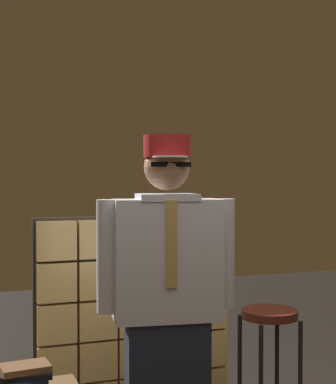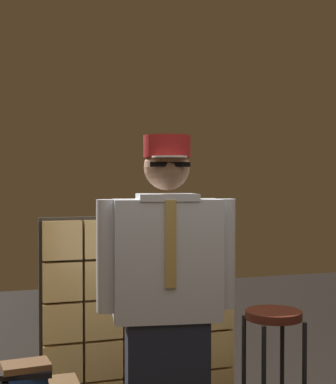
# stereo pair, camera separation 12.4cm
# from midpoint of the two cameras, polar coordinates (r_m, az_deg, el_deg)

# --- Properties ---
(glass_block_wall) EXTENTS (1.38, 0.10, 1.38)m
(glass_block_wall) POSITION_cam_midpoint_polar(r_m,az_deg,el_deg) (4.01, -1.73, -12.26)
(glass_block_wall) COLOR #F2C672
(glass_block_wall) RESTS_ON ground
(standing_person) EXTENTS (0.74, 0.35, 1.83)m
(standing_person) POSITION_cam_midpoint_polar(r_m,az_deg,el_deg) (3.02, 1.09, -11.19)
(standing_person) COLOR #1E2333
(standing_person) RESTS_ON ground
(bar_stool) EXTENTS (0.34, 0.34, 0.82)m
(bar_stool) POSITION_cam_midpoint_polar(r_m,az_deg,el_deg) (3.63, 11.47, -14.76)
(bar_stool) COLOR #592319
(bar_stool) RESTS_ON ground
(book_stack) EXTENTS (0.27, 0.22, 0.16)m
(book_stack) POSITION_cam_midpoint_polar(r_m,az_deg,el_deg) (3.07, -12.68, -17.69)
(book_stack) COLOR maroon
(book_stack) RESTS_ON side_table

